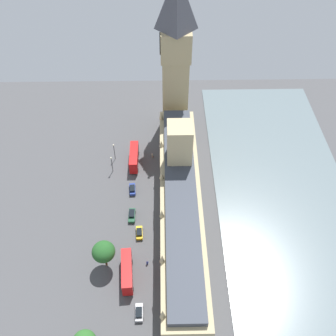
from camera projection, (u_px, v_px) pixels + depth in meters
name	position (u px, v px, depth m)	size (l,w,h in m)	color
ground_plane	(173.00, 224.00, 104.68)	(137.82, 137.82, 0.00)	#4C4C4F
river_thames	(290.00, 222.00, 104.98)	(39.52, 124.04, 0.25)	slate
parliament_building	(180.00, 204.00, 100.22)	(10.68, 67.82, 24.82)	tan
clock_tower	(176.00, 57.00, 112.48)	(9.15, 9.15, 52.73)	tan
double_decker_bus_kerbside	(134.00, 157.00, 118.53)	(2.65, 10.50, 4.75)	red
car_blue_midblock	(132.00, 189.00, 111.95)	(2.06, 4.37, 1.74)	navy
car_dark_green_opposite_hall	(132.00, 215.00, 105.56)	(1.90, 4.61, 1.74)	#19472D
car_yellow_cab_trailing	(139.00, 233.00, 101.62)	(2.01, 4.17, 1.74)	gold
double_decker_bus_under_trees	(127.00, 271.00, 92.01)	(3.33, 10.66, 4.75)	red
car_silver_corner	(139.00, 313.00, 86.92)	(1.89, 4.21, 1.74)	#B7B7BC
pedestrian_by_river_gate	(152.00, 156.00, 121.62)	(0.70, 0.63, 1.70)	gray
pedestrian_leading	(147.00, 263.00, 95.77)	(0.64, 0.58, 1.53)	navy
pedestrian_near_tower	(152.00, 156.00, 121.40)	(0.63, 0.54, 1.65)	gray
plane_tree_far_end	(104.00, 252.00, 91.32)	(5.67, 5.67, 8.95)	brown
street_lamp_slot_11	(112.00, 162.00, 114.94)	(0.56, 0.56, 6.10)	black
street_lamp_slot_12	(114.00, 149.00, 118.52)	(0.56, 0.56, 6.32)	black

